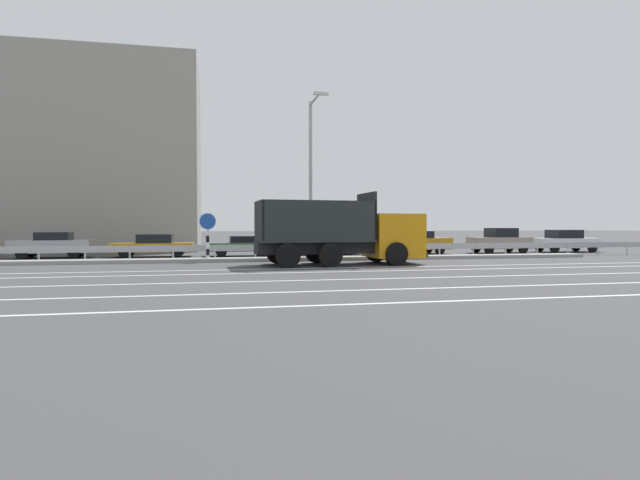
# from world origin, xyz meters

# --- Properties ---
(ground_plane) EXTENTS (320.00, 320.00, 0.00)m
(ground_plane) POSITION_xyz_m (0.00, 0.00, 0.00)
(ground_plane) COLOR #424244
(lane_strip_0) EXTENTS (58.94, 0.16, 0.01)m
(lane_strip_0) POSITION_xyz_m (1.36, -2.31, 0.00)
(lane_strip_0) COLOR silver
(lane_strip_0) RESTS_ON ground_plane
(lane_strip_1) EXTENTS (58.94, 0.16, 0.01)m
(lane_strip_1) POSITION_xyz_m (1.36, -4.01, 0.00)
(lane_strip_1) COLOR silver
(lane_strip_1) RESTS_ON ground_plane
(lane_strip_2) EXTENTS (58.94, 0.16, 0.01)m
(lane_strip_2) POSITION_xyz_m (1.36, -6.74, 0.00)
(lane_strip_2) COLOR silver
(lane_strip_2) RESTS_ON ground_plane
(lane_strip_3) EXTENTS (58.94, 0.16, 0.01)m
(lane_strip_3) POSITION_xyz_m (1.36, -9.49, 0.00)
(lane_strip_3) COLOR silver
(lane_strip_3) RESTS_ON ground_plane
(lane_strip_4) EXTENTS (58.94, 0.16, 0.01)m
(lane_strip_4) POSITION_xyz_m (1.36, -11.84, 0.00)
(lane_strip_4) COLOR silver
(lane_strip_4) RESTS_ON ground_plane
(median_island) EXTENTS (32.42, 1.10, 0.18)m
(median_island) POSITION_xyz_m (0.00, 2.44, 0.09)
(median_island) COLOR gray
(median_island) RESTS_ON ground_plane
(median_guardrail) EXTENTS (58.94, 0.09, 0.78)m
(median_guardrail) POSITION_xyz_m (0.00, 3.75, 0.57)
(median_guardrail) COLOR #9EA0A5
(median_guardrail) RESTS_ON ground_plane
(dump_truck) EXTENTS (7.75, 3.09, 3.29)m
(dump_truck) POSITION_xyz_m (2.33, -0.45, 1.22)
(dump_truck) COLOR orange
(dump_truck) RESTS_ON ground_plane
(median_road_sign) EXTENTS (0.82, 0.16, 2.40)m
(median_road_sign) POSITION_xyz_m (-4.51, 2.44, 1.30)
(median_road_sign) COLOR white
(median_road_sign) RESTS_ON ground_plane
(street_lamp_1) EXTENTS (0.70, 2.65, 8.10)m
(street_lamp_1) POSITION_xyz_m (0.65, 2.35, 4.58)
(street_lamp_1) COLOR #ADADB2
(street_lamp_1) RESTS_ON ground_plane
(parked_car_2) EXTENTS (4.14, 2.18, 1.42)m
(parked_car_2) POSITION_xyz_m (-12.93, 7.27, 0.73)
(parked_car_2) COLOR #A3A3A8
(parked_car_2) RESTS_ON ground_plane
(parked_car_3) EXTENTS (4.54, 1.89, 1.29)m
(parked_car_3) POSITION_xyz_m (-7.60, 7.19, 0.66)
(parked_car_3) COLOR #B27A14
(parked_car_3) RESTS_ON ground_plane
(parked_car_4) EXTENTS (3.91, 1.90, 1.18)m
(parked_car_4) POSITION_xyz_m (-2.62, 7.00, 0.62)
(parked_car_4) COLOR #335B33
(parked_car_4) RESTS_ON ground_plane
(parked_car_5) EXTENTS (4.94, 2.15, 1.37)m
(parked_car_5) POSITION_xyz_m (2.36, 7.46, 0.69)
(parked_car_5) COLOR silver
(parked_car_5) RESTS_ON ground_plane
(parked_car_6) EXTENTS (4.85, 1.96, 1.45)m
(parked_car_6) POSITION_xyz_m (7.98, 6.84, 0.74)
(parked_car_6) COLOR #B27A14
(parked_car_6) RESTS_ON ground_plane
(parked_car_7) EXTENTS (3.90, 1.80, 1.64)m
(parked_car_7) POSITION_xyz_m (14.04, 6.88, 0.80)
(parked_car_7) COLOR gray
(parked_car_7) RESTS_ON ground_plane
(parked_car_8) EXTENTS (4.51, 2.13, 1.51)m
(parked_car_8) POSITION_xyz_m (19.11, 7.12, 0.75)
(parked_car_8) COLOR silver
(parked_car_8) RESTS_ON ground_plane
(background_building_0) EXTENTS (15.29, 8.89, 13.58)m
(background_building_0) POSITION_xyz_m (-12.98, 16.48, 6.79)
(background_building_0) COLOR gray
(background_building_0) RESTS_ON ground_plane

